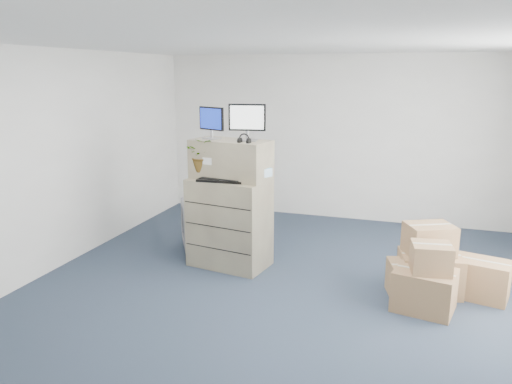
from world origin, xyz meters
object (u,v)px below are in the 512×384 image
at_px(monitor_left, 211,121).
at_px(keyboard, 221,180).
at_px(filing_cabinet_lower, 230,223).
at_px(water_bottle, 235,167).
at_px(monitor_right, 247,120).
at_px(office_chair, 210,223).
at_px(potted_plant, 203,160).

xyz_separation_m(monitor_left, keyboard, (0.22, -0.22, -0.71)).
relative_size(filing_cabinet_lower, water_bottle, 3.83).
distance_m(monitor_right, water_bottle, 0.63).
bearing_deg(keyboard, office_chair, 121.88).
bearing_deg(office_chair, monitor_left, 89.71).
height_order(monitor_left, water_bottle, monitor_left).
bearing_deg(monitor_right, water_bottle, 168.47).
relative_size(monitor_left, office_chair, 0.51).
bearing_deg(potted_plant, monitor_left, 60.87).
relative_size(monitor_right, water_bottle, 1.53).
distance_m(keyboard, office_chair, 1.07).
xyz_separation_m(keyboard, potted_plant, (-0.28, 0.10, 0.23)).
bearing_deg(office_chair, filing_cabinet_lower, 106.10).
xyz_separation_m(monitor_right, keyboard, (-0.28, -0.18, -0.74)).
bearing_deg(water_bottle, monitor_left, 173.66).
height_order(water_bottle, potted_plant, potted_plant).
relative_size(monitor_right, office_chair, 0.58).
height_order(keyboard, potted_plant, potted_plant).
bearing_deg(water_bottle, keyboard, -120.32).
bearing_deg(monitor_right, keyboard, -156.64).
relative_size(monitor_left, potted_plant, 0.92).
distance_m(monitor_left, keyboard, 0.78).
xyz_separation_m(filing_cabinet_lower, office_chair, (-0.48, 0.46, -0.18)).
height_order(monitor_right, office_chair, monitor_right).
relative_size(potted_plant, office_chair, 0.55).
relative_size(monitor_left, keyboard, 0.69).
distance_m(monitor_left, office_chair, 1.55).
bearing_deg(potted_plant, water_bottle, 12.52).
bearing_deg(monitor_left, potted_plant, -96.30).
xyz_separation_m(monitor_right, office_chair, (-0.71, 0.42, -1.52)).
relative_size(water_bottle, office_chair, 0.38).
xyz_separation_m(monitor_left, potted_plant, (-0.07, -0.12, -0.49)).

